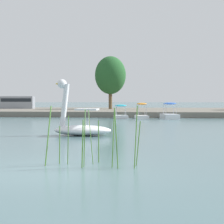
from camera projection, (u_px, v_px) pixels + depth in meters
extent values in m
plane|color=slate|center=(49.00, 171.00, 9.38)|extent=(698.08, 698.08, 0.00)
cube|color=#6B665B|center=(138.00, 111.00, 49.76)|extent=(151.03, 23.41, 0.57)
ellipsoid|color=white|center=(83.00, 130.00, 18.87)|extent=(2.85, 1.49, 0.51)
cylinder|color=white|center=(65.00, 105.00, 18.92)|extent=(0.50, 0.27, 2.15)
sphere|color=white|center=(62.00, 84.00, 18.90)|extent=(0.46, 0.46, 0.45)
cone|color=yellow|center=(59.00, 84.00, 18.91)|extent=(0.34, 0.25, 0.25)
cube|color=white|center=(87.00, 109.00, 18.81)|extent=(1.08, 1.15, 0.08)
cylinder|color=silver|center=(89.00, 117.00, 19.33)|extent=(0.04, 0.04, 0.78)
cylinder|color=silver|center=(85.00, 118.00, 18.32)|extent=(0.04, 0.04, 0.78)
cube|color=white|center=(170.00, 116.00, 35.79)|extent=(1.85, 2.41, 0.45)
ellipsoid|color=blue|center=(170.00, 104.00, 35.75)|extent=(1.46, 1.41, 0.20)
cylinder|color=#B7B7BF|center=(163.00, 109.00, 36.16)|extent=(0.04, 0.04, 0.98)
cylinder|color=#B7B7BF|center=(173.00, 109.00, 36.28)|extent=(0.04, 0.04, 0.98)
cylinder|color=#B7B7BF|center=(166.00, 109.00, 35.25)|extent=(0.04, 0.04, 0.98)
cylinder|color=#B7B7BF|center=(176.00, 109.00, 35.37)|extent=(0.04, 0.04, 0.98)
cube|color=white|center=(142.00, 117.00, 36.08)|extent=(1.47, 2.11, 0.32)
ellipsoid|color=orange|center=(142.00, 104.00, 36.04)|extent=(1.15, 1.26, 0.20)
cylinder|color=#B7B7BF|center=(137.00, 109.00, 36.45)|extent=(0.04, 0.04, 1.09)
cylinder|color=#B7B7BF|center=(145.00, 109.00, 36.52)|extent=(0.04, 0.04, 1.09)
cylinder|color=#B7B7BF|center=(139.00, 110.00, 35.59)|extent=(0.04, 0.04, 1.09)
cylinder|color=#B7B7BF|center=(147.00, 110.00, 35.66)|extent=(0.04, 0.04, 1.09)
cube|color=white|center=(121.00, 117.00, 36.63)|extent=(1.61, 2.14, 0.31)
ellipsoid|color=#2DB7D1|center=(121.00, 106.00, 36.60)|extent=(1.27, 1.12, 0.20)
cylinder|color=#B7B7BF|center=(116.00, 110.00, 36.94)|extent=(0.04, 0.04, 0.92)
cylinder|color=#B7B7BF|center=(125.00, 110.00, 37.01)|extent=(0.04, 0.04, 0.92)
cylinder|color=#B7B7BF|center=(117.00, 110.00, 36.21)|extent=(0.04, 0.04, 0.92)
cylinder|color=#B7B7BF|center=(126.00, 110.00, 36.27)|extent=(0.04, 0.04, 0.92)
cylinder|color=brown|center=(110.00, 95.00, 51.73)|extent=(0.47, 0.47, 3.63)
ellipsoid|color=#235628|center=(110.00, 75.00, 51.65)|extent=(5.60, 5.52, 5.08)
cube|color=gray|center=(17.00, 102.00, 54.39)|extent=(4.80, 2.25, 1.72)
cube|color=black|center=(17.00, 100.00, 54.38)|extent=(4.43, 2.24, 0.48)
cylinder|color=#4C7F33|center=(60.00, 145.00, 10.48)|extent=(0.03, 0.07, 1.03)
cylinder|color=#4C7F33|center=(83.00, 145.00, 9.83)|extent=(0.06, 0.05, 1.17)
cylinder|color=#4C7F33|center=(68.00, 140.00, 10.25)|extent=(0.09, 0.18, 1.32)
cylinder|color=#4C7F33|center=(138.00, 144.00, 10.07)|extent=(0.14, 0.15, 1.19)
cylinder|color=#4C7F33|center=(85.00, 139.00, 9.83)|extent=(0.09, 0.18, 1.50)
cylinder|color=#4C7F33|center=(48.00, 136.00, 10.15)|extent=(0.13, 0.26, 1.58)
cylinder|color=#4C7F33|center=(99.00, 141.00, 10.66)|extent=(0.03, 0.06, 1.17)
cylinder|color=#4C7F33|center=(136.00, 137.00, 9.78)|extent=(0.09, 0.19, 1.59)
cylinder|color=#4C7F33|center=(113.00, 138.00, 9.93)|extent=(0.07, 0.18, 1.52)
cylinder|color=#4C7F33|center=(116.00, 138.00, 9.69)|extent=(0.11, 0.07, 1.54)
cylinder|color=#4C7F33|center=(83.00, 144.00, 9.78)|extent=(0.09, 0.15, 1.24)
cylinder|color=#4C7F33|center=(91.00, 137.00, 10.43)|extent=(0.16, 0.11, 1.46)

